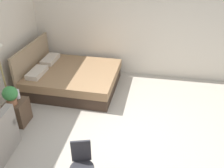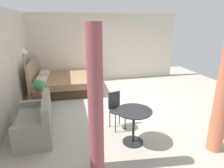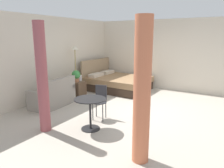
# 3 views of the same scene
# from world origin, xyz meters

# --- Properties ---
(ground_plane) EXTENTS (8.52, 9.15, 0.02)m
(ground_plane) POSITION_xyz_m (0.00, 0.00, -0.01)
(ground_plane) COLOR #B2A899
(wall_back) EXTENTS (8.52, 0.12, 2.74)m
(wall_back) POSITION_xyz_m (0.00, 3.08, 1.37)
(wall_back) COLOR beige
(wall_back) RESTS_ON ground
(wall_right) EXTENTS (0.12, 6.15, 2.74)m
(wall_right) POSITION_xyz_m (2.76, 0.00, 1.37)
(wall_right) COLOR beige
(wall_right) RESTS_ON ground
(bed) EXTENTS (1.92, 2.30, 1.16)m
(bed) POSITION_xyz_m (1.61, 1.71, 0.29)
(bed) COLOR #38281E
(bed) RESTS_ON ground
(couch) EXTENTS (1.41, 0.77, 0.87)m
(couch) POSITION_xyz_m (-1.18, 2.33, 0.30)
(couch) COLOR gray
(couch) RESTS_ON ground
(nightstand) EXTENTS (0.44, 0.38, 0.55)m
(nightstand) POSITION_xyz_m (0.01, 2.35, 0.27)
(nightstand) COLOR brown
(nightstand) RESTS_ON ground
(potted_plant) EXTENTS (0.30, 0.30, 0.41)m
(potted_plant) POSITION_xyz_m (-0.09, 2.36, 0.77)
(potted_plant) COLOR #935B3D
(potted_plant) RESTS_ON nightstand
(vase) EXTENTS (0.10, 0.10, 0.20)m
(vase) POSITION_xyz_m (0.13, 2.35, 0.65)
(vase) COLOR silver
(vase) RESTS_ON nightstand
(floor_lamp) EXTENTS (0.29, 0.29, 1.76)m
(floor_lamp) POSITION_xyz_m (0.32, 2.71, 1.36)
(floor_lamp) COLOR #99844C
(floor_lamp) RESTS_ON ground
(balcony_table) EXTENTS (0.72, 0.72, 0.73)m
(balcony_table) POSITION_xyz_m (-1.94, 0.36, 0.51)
(balcony_table) COLOR black
(balcony_table) RESTS_ON ground
(cafe_chair_near_window) EXTENTS (0.46, 0.46, 0.86)m
(cafe_chair_near_window) POSITION_xyz_m (-1.25, 0.56, 0.52)
(cafe_chair_near_window) COLOR #2D2D33
(cafe_chair_near_window) RESTS_ON ground
(curtain_left) EXTENTS (0.28, 0.28, 2.41)m
(curtain_left) POSITION_xyz_m (-2.51, -1.12, 1.20)
(curtain_left) COLOR #D1704C
(curtain_left) RESTS_ON ground
(curtain_right) EXTENTS (0.24, 0.24, 2.41)m
(curtain_right) POSITION_xyz_m (-2.51, 1.21, 1.20)
(curtain_right) COLOR #994C51
(curtain_right) RESTS_ON ground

